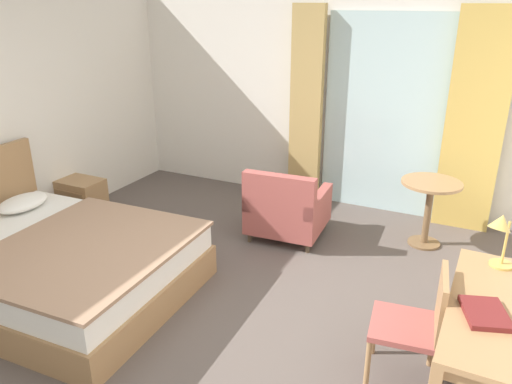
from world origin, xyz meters
TOP-DOWN VIEW (x-y plane):
  - ground at (0.00, 0.00)m, footprint 5.68×6.52m
  - wall_back at (0.00, 3.00)m, footprint 5.28×0.12m
  - balcony_glass_door at (0.81, 2.92)m, footprint 1.46×0.02m
  - curtain_panel_left at (-0.14, 2.82)m, footprint 0.39×0.10m
  - curtain_panel_right at (1.76, 2.82)m, footprint 0.60×0.10m
  - bed at (-1.34, -0.18)m, footprint 2.32×1.81m
  - nightstand at (-2.29, 1.14)m, footprint 0.51×0.37m
  - writing_desk at (2.14, 0.01)m, footprint 0.57×1.34m
  - desk_chair at (1.70, 0.05)m, footprint 0.49×0.49m
  - desk_lamp at (2.09, 0.45)m, footprint 0.21×0.26m
  - closed_book at (2.07, -0.13)m, footprint 0.31×0.36m
  - armchair_by_window at (0.09, 1.71)m, footprint 0.81×0.81m
  - round_cafe_table at (1.47, 2.18)m, footprint 0.60×0.60m

SIDE VIEW (x-z plane):
  - ground at x=0.00m, z-range -0.10..0.00m
  - nightstand at x=-2.29m, z-range 0.00..0.46m
  - bed at x=-1.34m, z-range -0.25..0.81m
  - armchair_by_window at x=0.09m, z-range -0.08..0.71m
  - desk_chair at x=1.70m, z-range 0.05..0.89m
  - round_cafe_table at x=1.47m, z-range 0.16..0.86m
  - writing_desk at x=2.14m, z-range 0.28..1.03m
  - closed_book at x=2.07m, z-range 0.75..0.78m
  - desk_lamp at x=2.09m, z-range 0.83..1.25m
  - balcony_glass_door at x=0.81m, z-range 0.00..2.30m
  - curtain_panel_left at x=-0.14m, z-range 0.00..2.38m
  - curtain_panel_right at x=1.76m, z-range 0.00..2.38m
  - wall_back at x=0.00m, z-range 0.00..2.62m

